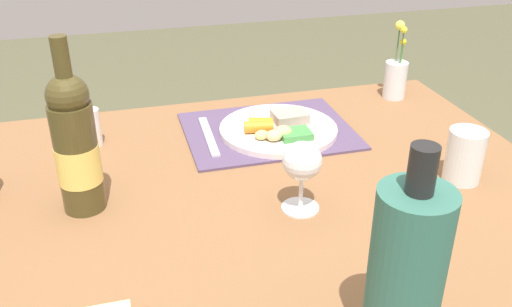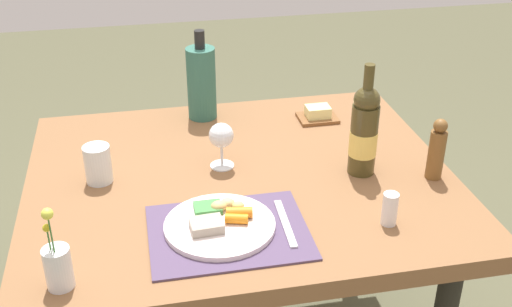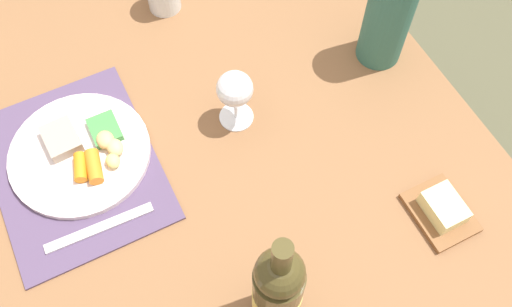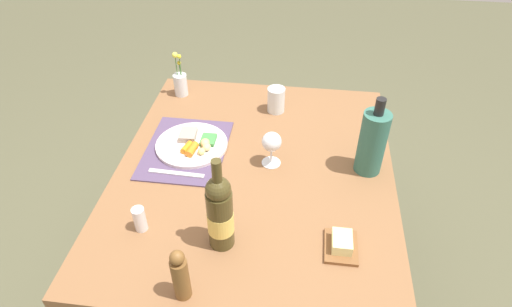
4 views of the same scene
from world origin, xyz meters
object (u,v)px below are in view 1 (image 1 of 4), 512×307
wine_glass (302,164)px  flower_vase (396,76)px  dining_table (269,230)px  water_tumbler (464,159)px  wine_bottle (76,145)px  knife (209,136)px  dinner_plate (279,129)px  salt_shaker (92,127)px  cooler_bottle (406,273)px

wine_glass → flower_vase: 0.63m
dining_table → water_tumbler: (-0.40, 0.04, 0.13)m
flower_vase → wine_bottle: (0.82, 0.35, 0.07)m
wine_bottle → wine_glass: bearing=164.0°
wine_bottle → flower_vase: bearing=-157.1°
dining_table → flower_vase: bearing=-139.8°
water_tumbler → flower_vase: flower_vase is taller
knife → wine_bottle: bearing=40.4°
wine_bottle → water_tumbler: bearing=172.6°
dinner_plate → wine_bottle: (0.44, 0.20, 0.11)m
knife → wine_bottle: size_ratio=0.63×
flower_vase → wine_bottle: size_ratio=0.64×
salt_shaker → wine_glass: 0.53m
cooler_bottle → dining_table: bearing=-82.2°
water_tumbler → cooler_bottle: 0.51m
dining_table → wine_bottle: wine_bottle is taller
cooler_bottle → flower_vase: cooler_bottle is taller
dining_table → wine_glass: (-0.04, 0.06, 0.18)m
wine_glass → flower_vase: (-0.43, -0.46, -0.04)m
knife → wine_bottle: 0.38m
salt_shaker → wine_glass: (-0.37, 0.38, 0.05)m
salt_shaker → dinner_plate: bearing=171.5°
dining_table → salt_shaker: 0.47m
dining_table → knife: 0.30m
salt_shaker → flower_vase: flower_vase is taller
cooler_bottle → flower_vase: 0.91m
dining_table → flower_vase: (-0.47, -0.40, 0.14)m
salt_shaker → flower_vase: size_ratio=0.42×
wine_glass → cooler_bottle: 0.35m
water_tumbler → cooler_bottle: size_ratio=0.36×
dinner_plate → water_tumbler: bearing=135.1°
salt_shaker → cooler_bottle: bearing=117.6°
cooler_bottle → flower_vase: bearing=-117.3°
knife → cooler_bottle: cooler_bottle is taller
dinner_plate → knife: bearing=-7.6°
dinner_plate → wine_glass: wine_glass is taller
dining_table → wine_bottle: 0.41m
salt_shaker → knife: bearing=170.8°
water_tumbler → dining_table: bearing=-6.0°
wine_glass → wine_bottle: wine_bottle is taller
cooler_bottle → wine_bottle: bearing=-49.2°
dining_table → dinner_plate: dinner_plate is taller
knife → salt_shaker: (0.26, -0.04, 0.04)m
wine_glass → wine_bottle: (0.39, -0.11, 0.03)m
water_tumbler → wine_bottle: bearing=-7.4°
flower_vase → wine_bottle: bearing=22.9°
dining_table → cooler_bottle: cooler_bottle is taller
flower_vase → dining_table: bearing=40.2°
dinner_plate → flower_vase: size_ratio=1.33×
dining_table → flower_vase: size_ratio=5.78×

